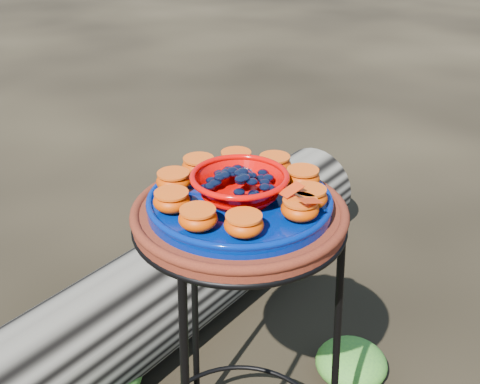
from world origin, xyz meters
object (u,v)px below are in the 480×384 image
cobalt_plate (240,203)px  driftwood_log (173,285)px  red_bowl (240,187)px  terracotta_saucer (240,216)px  plant_stand (240,364)px

cobalt_plate → driftwood_log: (0.10, 0.57, -0.58)m
red_bowl → terracotta_saucer: bearing=0.0°
plant_stand → driftwood_log: (0.10, 0.57, -0.19)m
terracotta_saucer → plant_stand: bearing=0.0°
terracotta_saucer → driftwood_log: (0.10, 0.57, -0.56)m
cobalt_plate → terracotta_saucer: bearing=0.0°
plant_stand → terracotta_saucer: (0.00, 0.00, 0.37)m
terracotta_saucer → cobalt_plate: size_ratio=1.17×
red_bowl → plant_stand: bearing=0.0°
plant_stand → terracotta_saucer: size_ratio=1.76×
driftwood_log → plant_stand: bearing=-100.2°
plant_stand → terracotta_saucer: bearing=0.0°
plant_stand → cobalt_plate: cobalt_plate is taller
red_bowl → driftwood_log: bearing=79.8°
terracotta_saucer → driftwood_log: terracotta_saucer is taller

